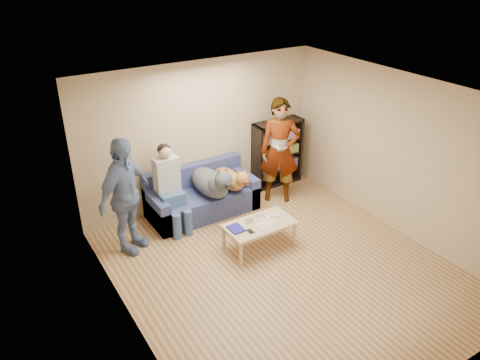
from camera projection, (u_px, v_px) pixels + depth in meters
ground at (283, 268)px, 6.91m from camera, size 5.00×5.00×0.00m
ceiling at (291, 98)px, 5.74m from camera, size 5.00×5.00×0.00m
wall_back at (201, 134)px, 8.23m from camera, size 4.50×0.00×4.50m
wall_front at (446, 296)px, 4.43m from camera, size 4.50×0.00×4.50m
wall_left at (127, 240)px, 5.27m from camera, size 0.00×5.00×5.00m
wall_right at (401, 155)px, 7.39m from camera, size 0.00×5.00×5.00m
blanket at (238, 181)px, 8.36m from camera, size 0.46×0.39×0.16m
person_standing_right at (280, 151)px, 8.38m from camera, size 0.85×0.78×1.94m
person_standing_left at (125, 197)px, 6.96m from camera, size 1.15×0.98×1.85m
held_controller at (278, 148)px, 8.05m from camera, size 0.07×0.14×0.03m
notebook_blue at (236, 229)px, 7.08m from camera, size 0.20×0.26×0.03m
papers at (266, 225)px, 7.18m from camera, size 0.26×0.20×0.02m
magazine at (267, 223)px, 7.21m from camera, size 0.22×0.17×0.01m
camera_silver at (249, 221)px, 7.26m from camera, size 0.11×0.06×0.05m
controller_a at (271, 215)px, 7.44m from camera, size 0.04×0.13×0.03m
controller_b at (278, 216)px, 7.42m from camera, size 0.09×0.06×0.03m
headphone_cup_a at (271, 220)px, 7.31m from camera, size 0.07×0.07×0.02m
headphone_cup_b at (268, 218)px, 7.37m from camera, size 0.07×0.07×0.02m
pen_orange at (264, 228)px, 7.11m from camera, size 0.13×0.06×0.01m
pen_black at (260, 216)px, 7.43m from camera, size 0.13×0.08×0.01m
wallet at (250, 231)px, 7.03m from camera, size 0.07×0.12×0.02m
sofa at (201, 198)px, 8.26m from camera, size 1.90×0.85×0.82m
person_seated at (170, 184)px, 7.65m from camera, size 0.40×0.73×1.47m
dog_gray at (212, 182)px, 7.93m from camera, size 0.48×1.28×0.69m
dog_tan at (231, 179)px, 8.16m from camera, size 0.37×1.15×0.54m
coffee_table at (260, 226)px, 7.26m from camera, size 1.10×0.60×0.42m
bookshelf at (277, 151)px, 9.11m from camera, size 1.00×0.34×1.30m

